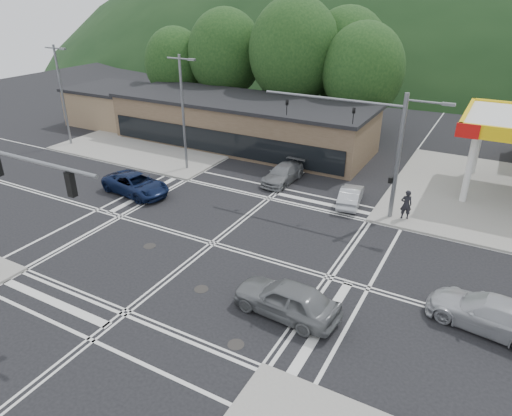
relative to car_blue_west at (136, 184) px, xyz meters
The scene contains 21 objects.
ground 9.39m from the car_blue_west, 20.78° to the right, with size 120.00×120.00×0.00m, color black.
sidewalk_ne 26.48m from the car_blue_west, 26.18° to the left, with size 16.00×16.00×0.15m, color gray.
sidewalk_nw 13.26m from the car_blue_west, 118.14° to the left, with size 16.00×16.00×0.15m, color gray.
commercial_row 13.76m from the car_blue_west, 86.84° to the left, with size 24.00×8.00×4.00m, color brown.
commercial_nw 20.51m from the car_blue_west, 138.10° to the left, with size 8.00×7.00×3.60m, color #846B4F.
hill_north 87.12m from the car_blue_west, 84.23° to the left, with size 252.00×126.00×140.00m, color black.
tree_n_a 22.27m from the car_blue_west, 104.23° to the left, with size 8.00×8.00×11.75m.
tree_n_b 22.02m from the car_blue_west, 82.41° to the left, with size 9.00×9.00×12.98m.
tree_n_c 23.58m from the car_blue_west, 64.74° to the left, with size 7.60×7.60×10.87m.
tree_n_d 23.23m from the car_blue_west, 119.75° to the left, with size 6.80×6.80×9.76m.
tree_n_e 26.37m from the car_blue_west, 74.69° to the left, with size 8.40×8.40×11.98m.
streetlight_nw 7.14m from the car_blue_west, 86.83° to the left, with size 2.50×0.25×9.00m.
streetlight_w 14.99m from the car_blue_west, 156.70° to the left, with size 2.50×0.25×9.00m.
signal_mast_ne 17.00m from the car_blue_west, 17.26° to the left, with size 11.65×0.30×8.00m.
car_blue_west is the anchor object (origin of this frame).
car_grey_center 16.76m from the car_blue_west, 24.77° to the right, with size 1.99×4.94×1.68m, color slate.
car_silver_east 23.58m from the car_blue_west, ahead, with size 2.13×5.24×1.52m, color #B1B3B9.
car_queue_a 15.15m from the car_blue_west, 22.00° to the left, with size 1.35×3.86×1.27m, color #B7BABF.
car_queue_b 18.25m from the car_blue_west, 55.81° to the left, with size 1.66×4.12×1.40m, color silver.
car_northbound 10.88m from the car_blue_west, 40.63° to the left, with size 1.84×4.53×1.31m, color slate.
pedestrian 18.52m from the car_blue_west, 15.64° to the left, with size 0.71×0.46×1.94m, color black.
Camera 1 is at (13.26, -18.88, 13.36)m, focal length 32.00 mm.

